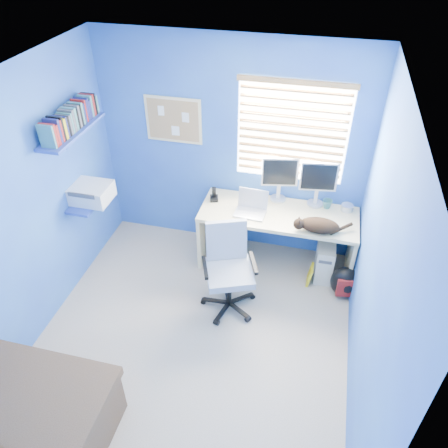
% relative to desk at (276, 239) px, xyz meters
% --- Properties ---
extents(floor, '(3.00, 3.20, 0.00)m').
position_rel_desk_xyz_m(floor, '(-0.62, -1.26, -0.37)').
color(floor, '#C1AF9A').
rests_on(floor, ground).
extents(ceiling, '(3.00, 3.20, 0.00)m').
position_rel_desk_xyz_m(ceiling, '(-0.62, -1.26, 2.13)').
color(ceiling, white).
rests_on(ceiling, wall_back).
extents(wall_back, '(3.00, 0.01, 2.50)m').
position_rel_desk_xyz_m(wall_back, '(-0.62, 0.34, 0.88)').
color(wall_back, '#294AB6').
rests_on(wall_back, ground).
extents(wall_front, '(3.00, 0.01, 2.50)m').
position_rel_desk_xyz_m(wall_front, '(-0.62, -2.86, 0.88)').
color(wall_front, '#294AB6').
rests_on(wall_front, ground).
extents(wall_left, '(0.01, 3.20, 2.50)m').
position_rel_desk_xyz_m(wall_left, '(-2.12, -1.26, 0.88)').
color(wall_left, '#294AB6').
rests_on(wall_left, ground).
extents(wall_right, '(0.01, 3.20, 2.50)m').
position_rel_desk_xyz_m(wall_right, '(0.88, -1.26, 0.88)').
color(wall_right, '#294AB6').
rests_on(wall_right, ground).
extents(desk, '(1.72, 0.65, 0.74)m').
position_rel_desk_xyz_m(desk, '(0.00, 0.00, 0.00)').
color(desk, beige).
rests_on(desk, floor).
extents(laptop, '(0.34, 0.28, 0.22)m').
position_rel_desk_xyz_m(laptop, '(-0.30, -0.08, 0.48)').
color(laptop, silver).
rests_on(laptop, desk).
extents(monitor_left, '(0.42, 0.20, 0.54)m').
position_rel_desk_xyz_m(monitor_left, '(-0.05, 0.26, 0.64)').
color(monitor_left, silver).
rests_on(monitor_left, desk).
extents(monitor_right, '(0.41, 0.18, 0.54)m').
position_rel_desk_xyz_m(monitor_right, '(0.37, 0.26, 0.64)').
color(monitor_right, silver).
rests_on(monitor_right, desk).
extents(phone, '(0.12, 0.13, 0.17)m').
position_rel_desk_xyz_m(phone, '(-0.75, 0.08, 0.45)').
color(phone, black).
rests_on(phone, desk).
extents(mug, '(0.10, 0.09, 0.10)m').
position_rel_desk_xyz_m(mug, '(0.50, 0.23, 0.42)').
color(mug, '#377472').
rests_on(mug, desk).
extents(cd_spindle, '(0.13, 0.13, 0.07)m').
position_rel_desk_xyz_m(cd_spindle, '(0.72, 0.23, 0.41)').
color(cd_spindle, silver).
rests_on(cd_spindle, desk).
extents(cat, '(0.44, 0.29, 0.15)m').
position_rel_desk_xyz_m(cat, '(0.45, -0.22, 0.44)').
color(cat, black).
rests_on(cat, desk).
extents(tower_pc, '(0.20, 0.44, 0.45)m').
position_rel_desk_xyz_m(tower_pc, '(0.57, -0.03, -0.14)').
color(tower_pc, beige).
rests_on(tower_pc, floor).
extents(drawer_boxes, '(0.35, 0.28, 0.41)m').
position_rel_desk_xyz_m(drawer_boxes, '(-0.57, -0.00, -0.17)').
color(drawer_boxes, tan).
rests_on(drawer_boxes, floor).
extents(yellow_book, '(0.03, 0.17, 0.24)m').
position_rel_desk_xyz_m(yellow_book, '(0.43, -0.23, -0.25)').
color(yellow_book, yellow).
rests_on(yellow_book, floor).
extents(backpack, '(0.36, 0.29, 0.37)m').
position_rel_desk_xyz_m(backpack, '(0.81, -0.32, -0.18)').
color(backpack, black).
rests_on(backpack, floor).
extents(bed_corner, '(1.12, 0.80, 0.54)m').
position_rel_desk_xyz_m(bed_corner, '(-1.52, -2.51, -0.10)').
color(bed_corner, brown).
rests_on(bed_corner, floor).
extents(office_chair, '(0.72, 0.72, 0.96)m').
position_rel_desk_xyz_m(office_chair, '(-0.39, -0.75, -0.01)').
color(office_chair, black).
rests_on(office_chair, floor).
extents(window_blinds, '(1.15, 0.05, 1.10)m').
position_rel_desk_xyz_m(window_blinds, '(0.03, 0.31, 1.18)').
color(window_blinds, white).
rests_on(window_blinds, ground).
extents(corkboard, '(0.64, 0.02, 0.52)m').
position_rel_desk_xyz_m(corkboard, '(-1.27, 0.33, 1.18)').
color(corkboard, beige).
rests_on(corkboard, ground).
extents(wall_shelves, '(0.42, 0.90, 1.05)m').
position_rel_desk_xyz_m(wall_shelves, '(-1.97, -0.51, 1.06)').
color(wall_shelves, '#2743A8').
rests_on(wall_shelves, ground).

